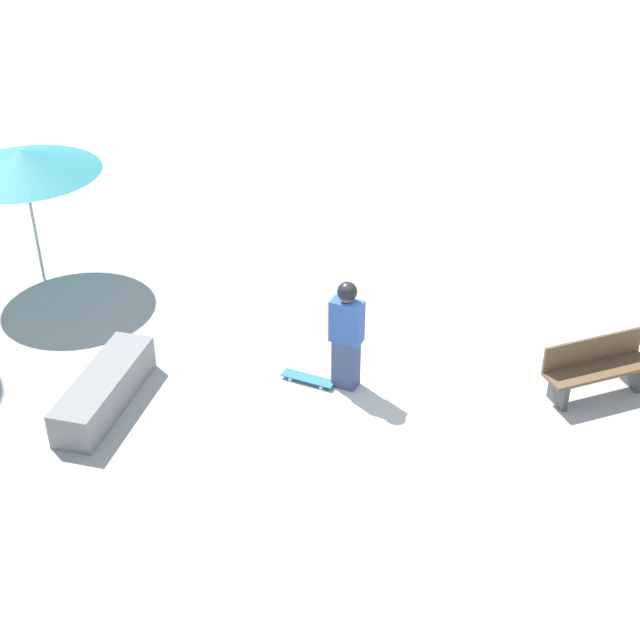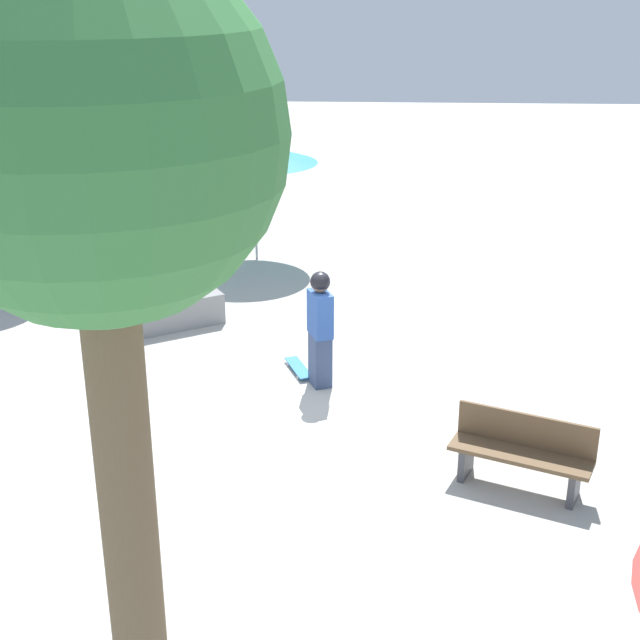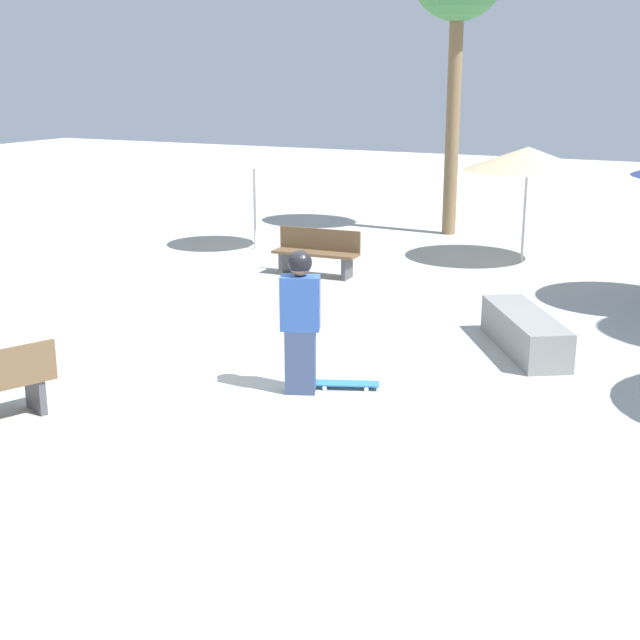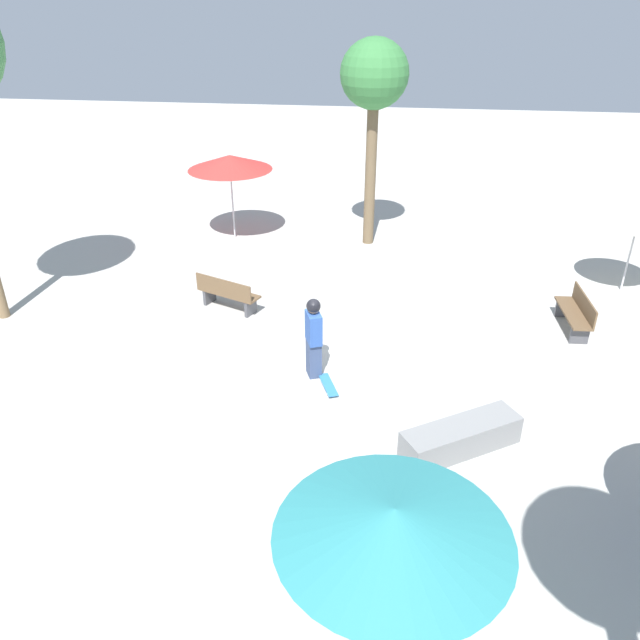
# 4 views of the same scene
# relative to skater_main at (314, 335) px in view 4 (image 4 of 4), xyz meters

# --- Properties ---
(ground_plane) EXTENTS (60.00, 60.00, 0.00)m
(ground_plane) POSITION_rel_skater_main_xyz_m (0.54, -0.29, -0.92)
(ground_plane) COLOR #B2AFA8
(skater_main) EXTENTS (0.51, 0.40, 1.70)m
(skater_main) POSITION_rel_skater_main_xyz_m (0.00, 0.00, 0.00)
(skater_main) COLOR #38476B
(skater_main) RESTS_ON ground_plane
(skateboard) EXTENTS (0.82, 0.49, 0.07)m
(skateboard) POSITION_rel_skater_main_xyz_m (-0.43, -0.34, -0.86)
(skateboard) COLOR teal
(skateboard) RESTS_ON ground_plane
(concrete_ledge) EXTENTS (1.63, 2.11, 0.52)m
(concrete_ledge) POSITION_rel_skater_main_xyz_m (-1.97, -2.77, -0.66)
(concrete_ledge) COLOR gray
(concrete_ledge) RESTS_ON ground_plane
(bench_near) EXTENTS (1.03, 1.64, 0.85)m
(bench_near) POSITION_rel_skater_main_xyz_m (2.55, 2.44, -0.49)
(bench_near) COLOR #47474C
(bench_near) RESTS_ON ground_plane
(bench_far) EXTENTS (1.62, 0.52, 0.85)m
(bench_far) POSITION_rel_skater_main_xyz_m (2.58, -5.63, -0.49)
(bench_far) COLOR #47474C
(bench_far) RESTS_ON ground_plane
(shade_umbrella_red) EXTENTS (2.50, 2.50, 2.55)m
(shade_umbrella_red) POSITION_rel_skater_main_xyz_m (7.31, 3.48, 1.42)
(shade_umbrella_red) COLOR #B7B7BC
(shade_umbrella_red) RESTS_ON ground_plane
(shade_umbrella_teal) EXTENTS (2.52, 2.52, 2.38)m
(shade_umbrella_teal) POSITION_rel_skater_main_xyz_m (-5.85, -1.63, 1.27)
(shade_umbrella_teal) COLOR #B7B7BC
(shade_umbrella_teal) RESTS_ON ground_plane
(shade_umbrella_cream) EXTENTS (1.91, 1.91, 2.13)m
(shade_umbrella_cream) POSITION_rel_skater_main_xyz_m (4.89, -7.34, 1.04)
(shade_umbrella_cream) COLOR #B7B7BC
(shade_umbrella_cream) RESTS_ON ground_plane
(palm_tree_center_right) EXTENTS (1.87, 1.87, 5.76)m
(palm_tree_center_right) POSITION_rel_skater_main_xyz_m (7.40, -0.65, 3.75)
(palm_tree_center_right) COLOR brown
(palm_tree_center_right) RESTS_ON ground_plane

